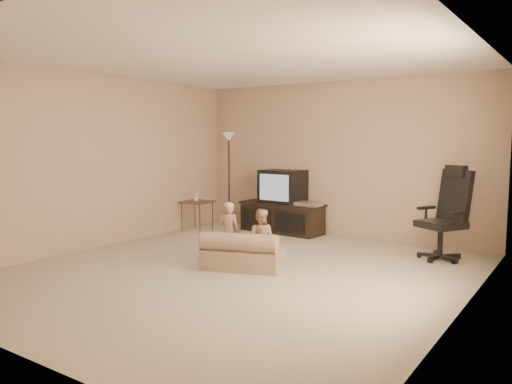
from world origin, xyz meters
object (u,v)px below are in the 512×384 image
tv_stand (282,207)px  side_table (197,202)px  floor_lamp (229,158)px  child_sofa (242,254)px  toddler_right (260,238)px  office_chair (445,226)px  toddler_left (229,232)px

tv_stand → side_table: bearing=-146.3°
tv_stand → floor_lamp: size_ratio=0.89×
side_table → child_sofa: bearing=-37.5°
child_sofa → toddler_right: bearing=32.4°
office_chair → toddler_right: bearing=-105.9°
side_table → floor_lamp: floor_lamp is taller
side_table → toddler_right: 2.69m
side_table → toddler_left: toddler_left is taller
tv_stand → toddler_right: bearing=-61.6°
toddler_left → toddler_right: 0.48m
tv_stand → toddler_right: size_ratio=2.05×
floor_lamp → toddler_left: 2.93m
tv_stand → toddler_right: 2.39m
tv_stand → office_chair: bearing=-5.6°
office_chair → floor_lamp: bearing=-157.8°
side_table → toddler_right: bearing=-32.5°
office_chair → child_sofa: bearing=-105.4°
side_table → child_sofa: (2.12, -1.63, -0.32)m
floor_lamp → toddler_right: floor_lamp is taller
child_sofa → toddler_right: size_ratio=1.46×
child_sofa → toddler_left: 0.43m
office_chair → tv_stand: bearing=-159.7°
toddler_left → floor_lamp: bearing=-65.9°
tv_stand → child_sofa: 2.52m
tv_stand → toddler_right: (1.00, -2.17, -0.07)m
child_sofa → office_chair: bearing=26.4°
tv_stand → child_sofa: (0.86, -2.36, -0.25)m
side_table → child_sofa: side_table is taller
tv_stand → child_sofa: bearing=-66.4°
tv_stand → toddler_left: bearing=-72.8°
tv_stand → floor_lamp: bearing=-179.2°
child_sofa → toddler_left: toddler_left is taller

